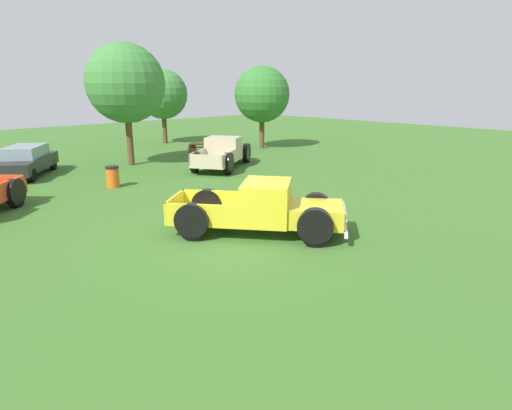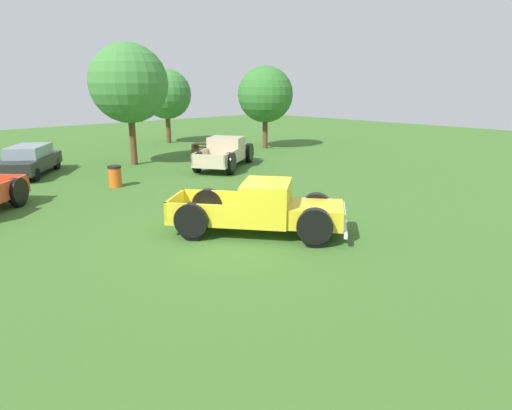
% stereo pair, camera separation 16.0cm
% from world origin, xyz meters
% --- Properties ---
extents(ground_plane, '(80.00, 80.00, 0.00)m').
position_xyz_m(ground_plane, '(0.00, 0.00, 0.00)').
color(ground_plane, '#3D6B28').
extents(pickup_truck_foreground, '(4.73, 5.34, 1.63)m').
position_xyz_m(pickup_truck_foreground, '(0.82, -0.63, 0.78)').
color(pickup_truck_foreground, yellow).
rests_on(pickup_truck_foreground, ground_plane).
extents(pickup_truck_behind_right, '(5.54, 4.49, 1.64)m').
position_xyz_m(pickup_truck_behind_right, '(7.13, 9.05, 0.78)').
color(pickup_truck_behind_right, '#C6B793').
rests_on(pickup_truck_behind_right, ground_plane).
extents(sedan_distant_a, '(4.10, 4.65, 1.48)m').
position_xyz_m(sedan_distant_a, '(-1.68, 13.89, 0.78)').
color(sedan_distant_a, black).
rests_on(sedan_distant_a, ground_plane).
extents(picnic_table, '(2.27, 2.33, 0.78)m').
position_xyz_m(picnic_table, '(8.63, 12.85, 0.49)').
color(picnic_table, olive).
rests_on(picnic_table, ground_plane).
extents(trash_can, '(0.59, 0.59, 0.95)m').
position_xyz_m(trash_can, '(0.28, 8.55, 0.48)').
color(trash_can, orange).
rests_on(trash_can, ground_plane).
extents(oak_tree_east, '(3.74, 3.74, 5.58)m').
position_xyz_m(oak_tree_east, '(10.21, 19.95, 3.69)').
color(oak_tree_east, brown).
rests_on(oak_tree_east, ground_plane).
extents(oak_tree_west, '(4.28, 4.28, 6.62)m').
position_xyz_m(oak_tree_west, '(3.61, 13.09, 4.47)').
color(oak_tree_west, brown).
rests_on(oak_tree_west, ground_plane).
extents(oak_tree_center, '(3.86, 3.86, 5.68)m').
position_xyz_m(oak_tree_center, '(13.71, 12.76, 3.74)').
color(oak_tree_center, brown).
rests_on(oak_tree_center, ground_plane).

